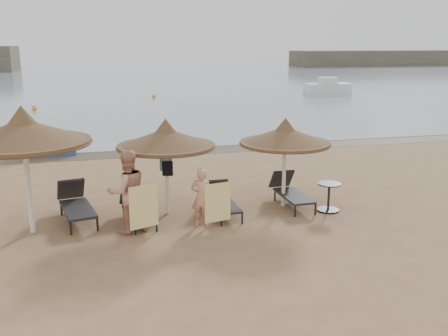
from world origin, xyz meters
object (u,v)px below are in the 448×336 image
Objects in this scene: lounger_near_right at (222,200)px; pedal_boat at (48,145)px; side_table at (329,198)px; lounger_far_left at (76,203)px; lounger_near_left at (137,208)px; person_left at (127,185)px; palapa_center at (166,139)px; palapa_left at (23,133)px; lounger_far_right at (290,191)px; palapa_right at (285,136)px; person_right at (202,193)px.

pedal_boat is (-5.33, 9.00, 0.00)m from lounger_near_right.
pedal_boat reaches higher than side_table.
lounger_far_left is 3.89m from lounger_near_right.
person_left is (-0.24, -0.75, 0.84)m from lounger_near_left.
palapa_center is 2.94m from lounger_far_left.
side_table is (7.79, -0.25, -2.12)m from palapa_left.
palapa_left is at bearing -178.39° from lounger_near_right.
palapa_left is 5.32m from lounger_near_right.
person_left is at bearing -176.91° from side_table.
palapa_left is 1.20× the size of palapa_center.
palapa_center reaches higher than person_left.
lounger_far_right reaches higher than lounger_near_left.
person_left is at bearing -166.91° from palapa_right.
pedal_boat is at bearing 130.87° from side_table.
side_table is at bearing -12.12° from lounger_near_right.
palapa_right is (6.73, 0.48, -0.47)m from palapa_left.
palapa_right is at bearing 176.98° from person_left.
palapa_right is 3.03m from person_right.
palapa_center is 1.32× the size of lounger_far_right.
lounger_near_right is 0.93× the size of lounger_far_right.
lounger_far_left is 0.99× the size of pedal_boat.
person_left is at bearing -134.44° from palapa_center.
person_right is (-2.82, -1.19, 0.49)m from lounger_far_right.
palapa_center is at bearing 178.14° from palapa_right.
side_table is at bearing -34.62° from palapa_right.
palapa_center is at bearing 166.47° from lounger_near_right.
pedal_boat is (-7.43, 8.72, -0.02)m from lounger_far_right.
side_table is 0.35× the size of pedal_boat.
lounger_far_left is 0.93× the size of person_left.
palapa_left is 1.42× the size of lounger_far_left.
lounger_far_left is 1.25× the size of person_right.
side_table is 0.33× the size of person_left.
palapa_center reaches higher than lounger_far_right.
pedal_boat reaches higher than lounger_far_right.
person_left reaches higher than lounger_near_left.
lounger_near_right is 1.05× the size of person_right.
lounger_far_left is 5.96m from lounger_far_right.
palapa_left is 9.53m from pedal_boat.
palapa_left reaches higher than palapa_center.
palapa_center is 3.34× the size of side_table.
palapa_center is at bearing 14.90° from lounger_near_left.
person_right is (4.14, -0.62, -1.60)m from palapa_left.
lounger_far_right is at bearing 19.69° from palapa_right.
lounger_far_left reaches higher than lounger_far_right.
person_left is (-5.47, -0.30, 0.83)m from side_table.
lounger_near_right is at bearing 3.33° from palapa_left.
lounger_near_left is (-4.17, -0.28, -1.67)m from palapa_right.
person_left is 1.06× the size of pedal_boat.
palapa_center reaches higher than lounger_far_left.
pedal_boat is (-8.25, 9.54, 0.00)m from side_table.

